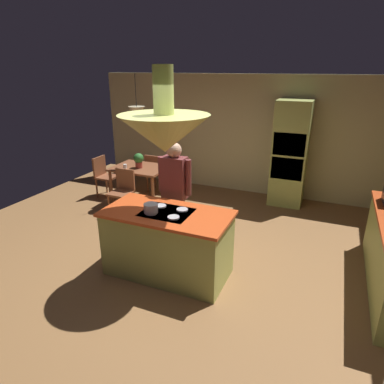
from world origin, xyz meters
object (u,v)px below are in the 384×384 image
object	(u,v)px
dining_table	(140,172)
chair_at_corner	(104,174)
chair_facing_island	(123,189)
chair_by_back_wall	(156,171)
person_at_island	(175,189)
cooking_pot_on_cooktop	(151,208)
oven_tower	(290,154)
cup_on_table	(125,166)
potted_plant_on_table	(139,160)
kitchen_island	(168,243)

from	to	relation	value
dining_table	chair_at_corner	size ratio (longest dim) A/B	1.26
chair_facing_island	chair_by_back_wall	bearing A→B (deg)	90.00
person_at_island	cooking_pot_on_cooktop	xyz separation A→B (m)	(0.06, -0.83, 0.03)
chair_at_corner	oven_tower	bearing A→B (deg)	-72.95
oven_tower	chair_facing_island	size ratio (longest dim) A/B	2.41
chair_facing_island	chair_at_corner	distance (m)	1.13
chair_facing_island	cup_on_table	xyz separation A→B (m)	(-0.22, 0.43, 0.30)
chair_at_corner	potted_plant_on_table	bearing A→B (deg)	-92.60
person_at_island	kitchen_island	bearing A→B (deg)	-72.25
person_at_island	cooking_pot_on_cooktop	bearing A→B (deg)	-85.63
oven_tower	chair_by_back_wall	distance (m)	2.90
kitchen_island	chair_facing_island	bearing A→B (deg)	139.35
person_at_island	chair_at_corner	world-z (taller)	person_at_island
cooking_pot_on_cooktop	chair_facing_island	bearing A→B (deg)	134.10
oven_tower	person_at_island	distance (m)	2.87
cooking_pot_on_cooktop	kitchen_island	bearing A→B (deg)	39.09
chair_by_back_wall	potted_plant_on_table	xyz separation A→B (m)	(0.01, -0.68, 0.42)
chair_by_back_wall	potted_plant_on_table	size ratio (longest dim) A/B	2.90
person_at_island	cooking_pot_on_cooktop	size ratio (longest dim) A/B	9.28
chair_at_corner	chair_by_back_wall	bearing A→B (deg)	-55.34
kitchen_island	cup_on_table	bearing A→B (deg)	135.40
dining_table	person_at_island	xyz separation A→B (m)	(1.48, -1.40, 0.30)
chair_facing_island	chair_at_corner	world-z (taller)	same
person_at_island	cup_on_table	world-z (taller)	person_at_island
chair_by_back_wall	cooking_pot_on_cooktop	world-z (taller)	cooking_pot_on_cooktop
chair_at_corner	cooking_pot_on_cooktop	world-z (taller)	cooking_pot_on_cooktop
kitchen_island	chair_by_back_wall	bearing A→B (deg)	121.81
chair_facing_island	chair_by_back_wall	distance (m)	1.28
oven_tower	cup_on_table	world-z (taller)	oven_tower
potted_plant_on_table	person_at_island	bearing A→B (deg)	-42.74
oven_tower	dining_table	world-z (taller)	oven_tower
kitchen_island	potted_plant_on_table	bearing A→B (deg)	129.48
cup_on_table	cooking_pot_on_cooktop	bearing A→B (deg)	-48.99
dining_table	chair_by_back_wall	world-z (taller)	chair_by_back_wall
dining_table	chair_at_corner	world-z (taller)	chair_at_corner
dining_table	cup_on_table	xyz separation A→B (m)	(-0.22, -0.21, 0.15)
chair_by_back_wall	chair_at_corner	xyz separation A→B (m)	(-0.93, -0.64, 0.00)
person_at_island	cooking_pot_on_cooktop	world-z (taller)	person_at_island
kitchen_island	chair_at_corner	world-z (taller)	kitchen_island
dining_table	cooking_pot_on_cooktop	bearing A→B (deg)	-55.37
chair_at_corner	chair_facing_island	bearing A→B (deg)	-124.66
person_at_island	chair_by_back_wall	bearing A→B (deg)	125.86
chair_by_back_wall	oven_tower	bearing A→B (deg)	-169.83
oven_tower	chair_at_corner	world-z (taller)	oven_tower
oven_tower	cooking_pot_on_cooktop	xyz separation A→B (m)	(-1.26, -3.37, -0.06)
chair_by_back_wall	potted_plant_on_table	world-z (taller)	potted_plant_on_table
chair_by_back_wall	dining_table	bearing A→B (deg)	90.00
chair_by_back_wall	chair_at_corner	world-z (taller)	same
dining_table	cup_on_table	bearing A→B (deg)	-135.93
kitchen_island	cooking_pot_on_cooktop	bearing A→B (deg)	-140.91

